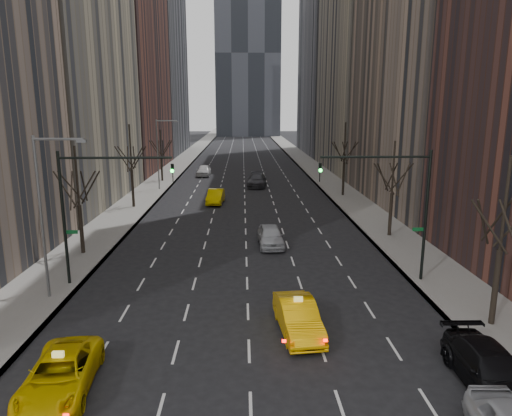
{
  "coord_description": "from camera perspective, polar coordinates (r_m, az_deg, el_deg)",
  "views": [
    {
      "loc": [
        -0.24,
        -14.41,
        10.55
      ],
      "look_at": [
        0.71,
        17.63,
        3.5
      ],
      "focal_mm": 32.0,
      "sensor_mm": 36.0,
      "label": 1
    }
  ],
  "objects": [
    {
      "name": "sidewalk_right",
      "position": [
        85.96,
        6.69,
        5.33
      ],
      "size": [
        4.5,
        320.0,
        0.15
      ],
      "primitive_type": "cube",
      "color": "slate",
      "rests_on": "ground"
    },
    {
      "name": "bld_right_far",
      "position": [
        82.64,
        14.68,
        22.1
      ],
      "size": [
        14.0,
        28.0,
        50.0
      ],
      "primitive_type": "cube",
      "color": "tan",
      "rests_on": "ground"
    },
    {
      "name": "traffic_mast_left",
      "position": [
        28.31,
        -19.94,
        1.35
      ],
      "size": [
        6.69,
        0.39,
        8.0
      ],
      "color": "black",
      "rests_on": "ground"
    },
    {
      "name": "tree_rw_b",
      "position": [
        39.01,
        16.62,
        1.8
      ],
      "size": [
        3.36,
        3.5,
        7.82
      ],
      "color": "black",
      "rests_on": "ground"
    },
    {
      "name": "tree_lw_b",
      "position": [
        35.14,
        -21.22,
        0.35
      ],
      "size": [
        3.36,
        3.5,
        7.82
      ],
      "color": "black",
      "rests_on": "ground"
    },
    {
      "name": "far_suv_grey",
      "position": [
        62.6,
        0.11,
        3.51
      ],
      "size": [
        2.99,
        6.17,
        1.73
      ],
      "primitive_type": "imported",
      "rotation": [
        0.0,
        0.0,
        -0.1
      ],
      "color": "#323238",
      "rests_on": "ground"
    },
    {
      "name": "ground",
      "position": [
        17.86,
        -0.67,
        -23.81
      ],
      "size": [
        400.0,
        400.0,
        0.0
      ],
      "primitive_type": "plane",
      "color": "black",
      "rests_on": "ground"
    },
    {
      "name": "streetlight_near",
      "position": [
        27.06,
        -24.73,
        0.75
      ],
      "size": [
        2.83,
        0.22,
        9.0
      ],
      "color": "slate",
      "rests_on": "ground"
    },
    {
      "name": "tree_lw_c",
      "position": [
        50.24,
        -15.28,
        4.52
      ],
      "size": [
        3.36,
        3.5,
        8.74
      ],
      "color": "black",
      "rests_on": "ground"
    },
    {
      "name": "bld_left_deep",
      "position": [
        114.1,
        -13.4,
        21.91
      ],
      "size": [
        14.0,
        30.0,
        60.0
      ],
      "primitive_type": "cube",
      "color": "slate",
      "rests_on": "ground"
    },
    {
      "name": "sidewalk_left",
      "position": [
        85.9,
        -9.77,
        5.23
      ],
      "size": [
        4.5,
        320.0,
        0.15
      ],
      "primitive_type": "cube",
      "color": "slate",
      "rests_on": "ground"
    },
    {
      "name": "far_car_white",
      "position": [
        72.85,
        -6.55,
        4.68
      ],
      "size": [
        2.14,
        5.07,
        1.71
      ],
      "primitive_type": "imported",
      "rotation": [
        0.0,
        0.0,
        -0.02
      ],
      "color": "silver",
      "rests_on": "ground"
    },
    {
      "name": "tree_rw_a",
      "position": [
        24.71,
        28.17,
        -4.78
      ],
      "size": [
        3.36,
        3.5,
        8.28
      ],
      "color": "black",
      "rests_on": "ground"
    },
    {
      "name": "bld_right_deep",
      "position": [
        113.06,
        10.13,
        21.62
      ],
      "size": [
        14.0,
        30.0,
        58.0
      ],
      "primitive_type": "cube",
      "color": "slate",
      "rests_on": "ground"
    },
    {
      "name": "taxi_suv",
      "position": [
        19.76,
        -23.26,
        -18.55
      ],
      "size": [
        2.79,
        5.32,
        1.43
      ],
      "primitive_type": "imported",
      "rotation": [
        0.0,
        0.0,
        0.09
      ],
      "color": "#DCB804",
      "rests_on": "ground"
    },
    {
      "name": "far_taxi",
      "position": [
        51.56,
        -5.07,
        1.45
      ],
      "size": [
        1.98,
        4.91,
        1.59
      ],
      "primitive_type": "imported",
      "rotation": [
        0.0,
        0.0,
        -0.06
      ],
      "color": "#E6C304",
      "rests_on": "ground"
    },
    {
      "name": "traffic_mast_right",
      "position": [
        28.46,
        17.5,
        1.58
      ],
      "size": [
        6.69,
        0.39,
        8.0
      ],
      "color": "black",
      "rests_on": "ground"
    },
    {
      "name": "silver_sedan_ahead",
      "position": [
        35.61,
        1.83,
        -3.48
      ],
      "size": [
        2.08,
        4.79,
        1.61
      ],
      "primitive_type": "imported",
      "rotation": [
        0.0,
        0.0,
        0.04
      ],
      "color": "#AEB0B6",
      "rests_on": "ground"
    },
    {
      "name": "parked_suv_black",
      "position": [
        20.55,
        27.25,
        -17.49
      ],
      "size": [
        2.24,
        5.38,
        1.55
      ],
      "primitive_type": "imported",
      "rotation": [
        0.0,
        0.0,
        -0.01
      ],
      "color": "black",
      "rests_on": "ground"
    },
    {
      "name": "bld_left_far",
      "position": [
        83.95,
        -17.41,
        19.71
      ],
      "size": [
        14.0,
        28.0,
        44.0
      ],
      "primitive_type": "cube",
      "color": "brown",
      "rests_on": "ground"
    },
    {
      "name": "streetlight_far",
      "position": [
        60.55,
        -11.88,
        7.47
      ],
      "size": [
        2.83,
        0.22,
        9.0
      ],
      "color": "slate",
      "rests_on": "ground"
    },
    {
      "name": "taxi_sedan",
      "position": [
        22.45,
        5.27,
        -13.4
      ],
      "size": [
        2.17,
        4.99,
        1.6
      ],
      "primitive_type": "imported",
      "rotation": [
        0.0,
        0.0,
        0.1
      ],
      "color": "#FFB605",
      "rests_on": "ground"
    },
    {
      "name": "tree_rw_c",
      "position": [
        56.14,
        10.95,
        5.52
      ],
      "size": [
        3.36,
        3.5,
        8.74
      ],
      "color": "black",
      "rests_on": "ground"
    },
    {
      "name": "tree_lw_d",
      "position": [
        67.8,
        -11.75,
        6.23
      ],
      "size": [
        3.36,
        3.5,
        7.36
      ],
      "color": "black",
      "rests_on": "ground"
    }
  ]
}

